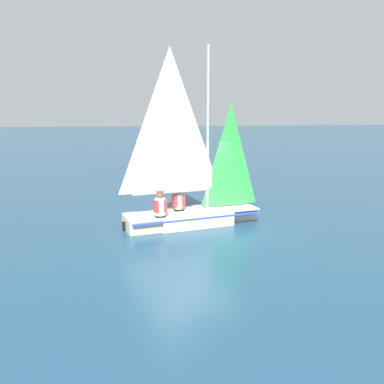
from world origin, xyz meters
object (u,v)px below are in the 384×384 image
sailor_helm (178,203)px  buoy_marker (158,168)px  sailboat_main (190,197)px  sailor_crew (160,209)px

sailor_helm → buoy_marker: buoy_marker is taller
sailboat_main → sailor_helm: bearing=144.4°
sailboat_main → sailor_crew: bearing=-163.8°
sailboat_main → buoy_marker: bearing=78.9°
sailor_crew → buoy_marker: 12.13m
sailor_crew → sailboat_main: bearing=16.2°
sailboat_main → buoy_marker: 11.60m
sailboat_main → sailor_crew: sailboat_main is taller
sailor_crew → buoy_marker: buoy_marker is taller
sailor_helm → sailboat_main: bearing=-35.6°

